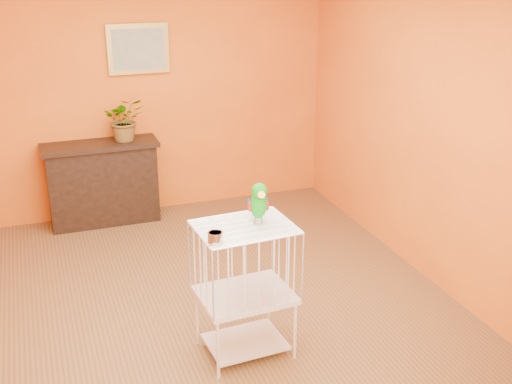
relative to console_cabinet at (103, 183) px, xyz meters
name	(u,v)px	position (x,y,z in m)	size (l,w,h in m)	color
ground	(202,309)	(0.48, -2.05, -0.43)	(4.50, 4.50, 0.00)	brown
room_shell	(195,116)	(0.48, -2.05, 1.15)	(4.50, 4.50, 4.50)	orange
console_cabinet	(103,183)	(0.00, 0.00, 0.00)	(1.16, 0.42, 0.86)	black
potted_plant	(125,123)	(0.27, 0.03, 0.60)	(0.40, 0.44, 0.35)	#26722D
framed_picture	(138,49)	(0.48, 0.17, 1.32)	(0.62, 0.04, 0.50)	#A18A39
birdcage	(245,289)	(0.63, -2.70, 0.08)	(0.66, 0.52, 0.97)	silver
feed_cup	(215,237)	(0.37, -2.88, 0.58)	(0.10, 0.10, 0.07)	silver
parrot	(259,202)	(0.73, -2.68, 0.69)	(0.15, 0.27, 0.30)	#59544C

